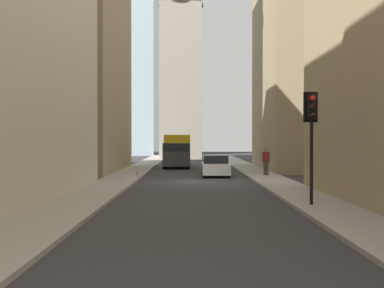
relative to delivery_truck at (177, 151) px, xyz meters
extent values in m
plane|color=#302D30|center=(-14.79, -1.40, -1.46)|extent=(135.00, 135.00, 0.00)
cube|color=gray|center=(-14.79, 3.10, -1.39)|extent=(90.00, 2.20, 0.14)
cube|color=gray|center=(-14.79, -5.90, -1.39)|extent=(90.00, 2.20, 0.14)
cube|color=#9E8966|center=(-2.83, -12.00, 8.50)|extent=(13.09, 10.00, 19.91)
cube|color=gray|center=(19.57, 0.05, 8.18)|extent=(5.22, 5.22, 19.27)
cube|color=yellow|center=(0.91, 0.00, 0.08)|extent=(4.60, 2.25, 2.60)
cube|color=#38383D|center=(-2.29, 0.00, -0.27)|extent=(1.90, 2.25, 1.90)
cube|color=black|center=(-2.29, 0.00, 0.33)|extent=(1.92, 2.09, 0.64)
cylinder|color=black|center=(-2.29, -0.99, -1.02)|extent=(0.88, 0.28, 0.88)
cylinder|color=black|center=(-2.29, 0.98, -1.02)|extent=(0.88, 0.28, 0.88)
cylinder|color=black|center=(2.31, -0.99, -1.02)|extent=(0.88, 0.28, 0.88)
cylinder|color=black|center=(2.31, 0.98, -1.02)|extent=(0.88, 0.28, 0.88)
cube|color=silver|center=(-10.15, -2.80, -0.93)|extent=(4.30, 1.78, 0.70)
cube|color=black|center=(-10.35, -2.80, -0.31)|extent=(2.10, 1.58, 0.54)
cylinder|color=black|center=(-8.80, -3.58, -1.14)|extent=(0.64, 0.22, 0.64)
cylinder|color=black|center=(-8.80, -2.02, -1.14)|extent=(0.64, 0.22, 0.64)
cylinder|color=black|center=(-11.50, -3.58, -1.14)|extent=(0.64, 0.22, 0.64)
cylinder|color=black|center=(-11.50, -2.02, -1.14)|extent=(0.64, 0.22, 0.64)
cylinder|color=black|center=(-25.64, -5.47, 0.21)|extent=(0.12, 0.12, 3.05)
cube|color=black|center=(-25.64, -5.47, 2.18)|extent=(0.28, 0.32, 0.90)
cube|color=black|center=(-25.49, -5.47, 2.18)|extent=(0.03, 0.52, 1.10)
sphere|color=red|center=(-25.80, -5.47, 2.48)|extent=(0.20, 0.20, 0.20)
sphere|color=black|center=(-25.80, -5.47, 2.18)|extent=(0.20, 0.20, 0.20)
sphere|color=black|center=(-25.80, -5.47, 1.88)|extent=(0.20, 0.20, 0.20)
cylinder|color=#473D33|center=(-11.04, -6.16, -0.89)|extent=(0.16, 0.16, 0.86)
cylinder|color=#473D33|center=(-11.04, -5.99, -0.89)|extent=(0.16, 0.16, 0.86)
cube|color=maroon|center=(-11.04, -6.07, -0.14)|extent=(0.26, 0.44, 0.64)
sphere|color=#936B4C|center=(-11.04, -6.07, 0.33)|extent=(0.22, 0.22, 0.22)
cylinder|color=#236033|center=(-11.43, 2.30, -1.22)|extent=(0.07, 0.07, 0.20)
cylinder|color=#236033|center=(-11.43, 2.30, -1.08)|extent=(0.03, 0.03, 0.07)
camera|label=1|loc=(-43.44, -1.11, 1.03)|focal=46.52mm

